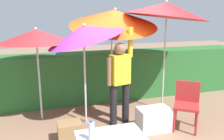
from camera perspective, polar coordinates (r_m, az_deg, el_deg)
name	(u,v)px	position (r m, az deg, el deg)	size (l,w,h in m)	color
ground_plane	(117,131)	(4.54, 1.13, -14.49)	(24.00, 24.00, 0.00)	#937056
hedge_row	(95,76)	(5.91, -4.08, -1.56)	(8.00, 0.70, 1.20)	#2D7033
umbrella_rainbow	(84,33)	(4.39, -6.73, 8.92)	(1.45, 1.43, 2.11)	silver
umbrella_orange	(113,18)	(5.12, 0.35, 12.48)	(1.92, 1.92, 2.45)	silver
umbrella_yellow	(36,36)	(4.79, -17.84, 7.75)	(1.43, 1.43, 1.88)	silver
umbrella_navy	(167,10)	(5.19, 13.02, 13.97)	(1.77, 1.74, 2.46)	silver
person_vendor	(120,78)	(4.51, 1.90, -1.89)	(0.56, 0.29, 1.88)	black
chair_plastic	(187,102)	(4.67, 17.57, -7.47)	(0.61, 0.61, 0.89)	#B72D2D
cooler_box	(154,119)	(4.55, 10.00, -11.60)	(0.59, 0.38, 0.43)	silver
crate_cardboard	(70,132)	(4.18, -10.15, -14.55)	(0.39, 0.32, 0.36)	#9E7A4C
bottle_water	(91,131)	(2.79, -4.99, -14.37)	(0.07, 0.07, 0.24)	silver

